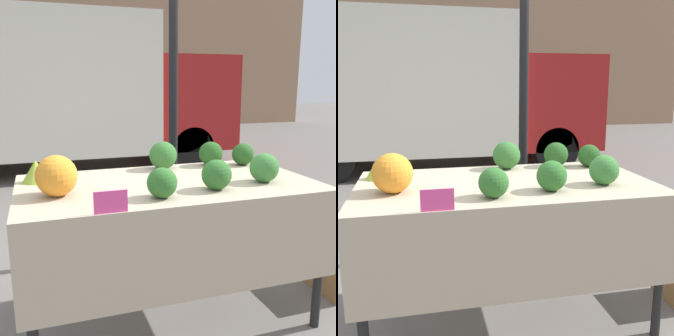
% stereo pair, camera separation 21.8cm
% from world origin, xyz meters
% --- Properties ---
extents(ground_plane, '(40.00, 40.00, 0.00)m').
position_xyz_m(ground_plane, '(0.00, 0.00, 0.00)').
color(ground_plane, slate).
extents(building_facade, '(16.00, 0.60, 6.85)m').
position_xyz_m(building_facade, '(0.00, 10.08, 3.42)').
color(building_facade, '#9E7A5B').
rests_on(building_facade, ground_plane).
extents(tent_pole, '(0.07, 0.07, 2.72)m').
position_xyz_m(tent_pole, '(0.33, 0.87, 1.36)').
color(tent_pole, black).
rests_on(tent_pole, ground_plane).
extents(parked_truck, '(4.85, 1.99, 2.35)m').
position_xyz_m(parked_truck, '(-0.22, 4.43, 1.25)').
color(parked_truck, silver).
rests_on(parked_truck, ground_plane).
extents(market_table, '(1.63, 0.89, 0.82)m').
position_xyz_m(market_table, '(0.00, -0.06, 0.71)').
color(market_table, tan).
rests_on(market_table, ground_plane).
extents(orange_cauliflower, '(0.20, 0.20, 0.20)m').
position_xyz_m(orange_cauliflower, '(-0.60, -0.09, 0.92)').
color(orange_cauliflower, orange).
rests_on(orange_cauliflower, market_table).
extents(romanesco_head, '(0.16, 0.16, 0.12)m').
position_xyz_m(romanesco_head, '(-0.70, 0.23, 0.88)').
color(romanesco_head, '#93B238').
rests_on(romanesco_head, market_table).
extents(broccoli_head_0, '(0.18, 0.18, 0.18)m').
position_xyz_m(broccoli_head_0, '(0.08, 0.33, 0.91)').
color(broccoli_head_0, '#336B2D').
rests_on(broccoli_head_0, market_table).
extents(broccoli_head_1, '(0.16, 0.16, 0.16)m').
position_xyz_m(broccoli_head_1, '(0.19, -0.23, 0.90)').
color(broccoli_head_1, '#2D6628').
rests_on(broccoli_head_1, market_table).
extents(broccoli_head_2, '(0.15, 0.15, 0.15)m').
position_xyz_m(broccoli_head_2, '(0.62, 0.28, 0.89)').
color(broccoli_head_2, '#23511E').
rests_on(broccoli_head_2, market_table).
extents(broccoli_head_3, '(0.16, 0.16, 0.16)m').
position_xyz_m(broccoli_head_3, '(0.51, -0.17, 0.90)').
color(broccoli_head_3, '#387533').
rests_on(broccoli_head_3, market_table).
extents(broccoli_head_4, '(0.15, 0.15, 0.15)m').
position_xyz_m(broccoli_head_4, '(-0.12, -0.28, 0.89)').
color(broccoli_head_4, '#2D6628').
rests_on(broccoli_head_4, market_table).
extents(broccoli_head_5, '(0.16, 0.16, 0.16)m').
position_xyz_m(broccoli_head_5, '(0.41, 0.34, 0.90)').
color(broccoli_head_5, '#23511E').
rests_on(broccoli_head_5, market_table).
extents(price_sign, '(0.15, 0.01, 0.10)m').
position_xyz_m(price_sign, '(-0.40, -0.43, 0.87)').
color(price_sign, '#EF4793').
rests_on(price_sign, market_table).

